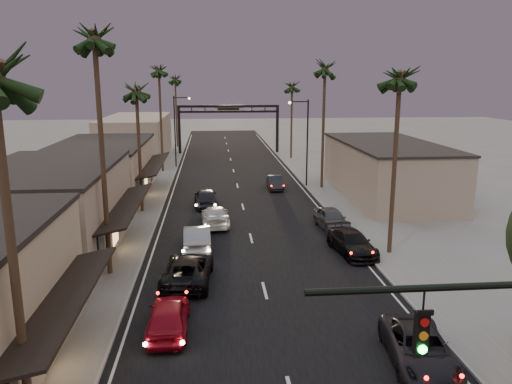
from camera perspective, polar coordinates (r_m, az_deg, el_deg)
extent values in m
plane|color=slate|center=(46.92, -1.74, -0.80)|extent=(200.00, 200.00, 0.00)
cube|color=black|center=(51.78, -2.08, 0.49)|extent=(14.00, 120.00, 0.02)
cube|color=slate|center=(58.96, -11.72, 1.79)|extent=(5.00, 92.00, 0.12)
cube|color=slate|center=(59.82, 6.68, 2.12)|extent=(5.00, 92.00, 0.12)
cube|color=gray|center=(34.19, -22.58, -2.16)|extent=(8.00, 14.00, 5.50)
cube|color=tan|center=(49.38, -17.16, 2.28)|extent=(8.00, 16.00, 5.00)
cube|color=gray|center=(71.74, -13.47, 5.99)|extent=(8.00, 20.00, 6.00)
cube|color=gray|center=(49.23, 14.74, 2.40)|extent=(8.00, 18.00, 5.00)
cylinder|color=black|center=(12.12, 25.77, -9.60)|extent=(8.40, 0.16, 0.16)
cube|color=black|center=(11.84, 18.36, -15.06)|extent=(0.28, 0.22, 1.00)
cube|color=black|center=(76.06, -8.76, 6.93)|extent=(0.40, 0.40, 7.00)
cube|color=black|center=(76.58, 2.45, 7.10)|extent=(0.40, 0.40, 7.00)
cube|color=black|center=(75.69, -3.17, 9.76)|extent=(15.20, 0.35, 0.35)
cube|color=black|center=(75.73, -3.16, 9.15)|extent=(15.20, 0.30, 0.30)
cube|color=beige|center=(75.69, -3.17, 9.46)|extent=(4.20, 0.12, 1.00)
cylinder|color=black|center=(51.90, 5.88, 5.49)|extent=(0.16, 0.16, 9.00)
cylinder|color=black|center=(51.36, 4.88, 10.26)|extent=(2.00, 0.12, 0.12)
sphere|color=#FFD899|center=(51.22, 3.87, 10.15)|extent=(0.30, 0.30, 0.30)
cylinder|color=black|center=(64.03, -9.25, 6.75)|extent=(0.16, 0.16, 9.00)
cylinder|color=black|center=(63.68, -8.47, 10.63)|extent=(2.00, 0.12, 0.12)
sphere|color=#FFD899|center=(63.64, -7.65, 10.56)|extent=(0.30, 0.30, 0.30)
cylinder|color=#38281C|center=(16.62, -25.95, -7.73)|extent=(0.28, 0.28, 11.00)
cylinder|color=#38281C|center=(28.52, -17.10, 3.18)|extent=(0.28, 0.28, 13.00)
sphere|color=black|center=(28.30, -18.08, 17.49)|extent=(3.20, 3.20, 3.20)
cylinder|color=#38281C|center=(42.38, -13.18, 4.30)|extent=(0.28, 0.28, 10.00)
sphere|color=black|center=(41.97, -13.57, 11.88)|extent=(3.20, 3.20, 3.20)
cylinder|color=#38281C|center=(61.03, -10.81, 7.82)|extent=(0.28, 0.28, 12.00)
sphere|color=black|center=(60.86, -11.07, 14.02)|extent=(3.20, 3.20, 3.20)
cylinder|color=#38281C|center=(32.09, 15.51, 2.47)|extent=(0.28, 0.28, 11.00)
sphere|color=black|center=(31.63, 16.18, 13.41)|extent=(3.20, 3.20, 3.20)
cylinder|color=#38281C|center=(51.05, 7.69, 7.02)|extent=(0.28, 0.28, 12.00)
sphere|color=black|center=(50.84, 7.91, 14.44)|extent=(3.20, 3.20, 3.20)
cylinder|color=#38281C|center=(70.70, 4.08, 7.84)|extent=(0.28, 0.28, 10.00)
sphere|color=black|center=(70.45, 4.15, 12.38)|extent=(3.20, 3.20, 3.20)
cylinder|color=#38281C|center=(83.91, -9.10, 8.81)|extent=(0.28, 0.28, 11.00)
sphere|color=black|center=(83.74, -9.25, 12.98)|extent=(3.20, 3.20, 3.20)
imported|color=maroon|center=(23.01, -9.98, -13.78)|extent=(1.78, 4.42, 1.51)
imported|color=black|center=(27.99, -7.80, -8.75)|extent=(2.97, 5.68, 1.53)
imported|color=gray|center=(33.16, -6.77, -5.20)|extent=(1.90, 4.94, 1.60)
imported|color=#B7B7B7|center=(38.44, -4.67, -2.75)|extent=(2.25, 5.11, 1.46)
imported|color=black|center=(44.14, -5.76, -0.63)|extent=(2.23, 4.90, 1.63)
imported|color=black|center=(21.39, 18.17, -16.57)|extent=(2.92, 5.30, 1.41)
imported|color=black|center=(32.75, 10.90, -5.71)|extent=(2.70, 5.25, 1.46)
imported|color=#414246|center=(37.81, 8.63, -3.04)|extent=(2.26, 4.75, 1.57)
imported|color=black|center=(51.07, 2.18, 1.08)|extent=(1.49, 4.10, 1.34)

